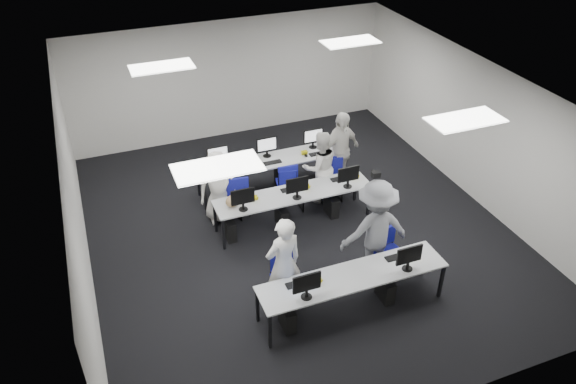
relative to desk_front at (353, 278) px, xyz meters
name	(u,v)px	position (x,y,z in m)	size (l,w,h in m)	color
room	(298,164)	(0.00, 2.40, 0.82)	(9.00, 9.02, 3.00)	black
ceiling_panels	(299,91)	(0.00, 2.40, 2.30)	(5.20, 4.60, 0.02)	white
desk_front	(353,278)	(0.00, 0.00, 0.00)	(3.20, 0.70, 0.73)	silver
desk_mid	(294,195)	(0.00, 2.60, 0.00)	(3.20, 0.70, 0.73)	silver
desk_back	(270,162)	(0.00, 4.00, 0.00)	(3.20, 0.70, 0.73)	silver
equipment_front	(342,296)	(-0.19, -0.02, -0.32)	(2.51, 0.41, 1.19)	#0C32A2
equipment_mid	(285,211)	(-0.19, 2.58, -0.32)	(2.91, 0.41, 1.19)	white
equipment_back	(278,172)	(0.19, 4.02, -0.32)	(2.91, 0.41, 1.19)	white
chair_0	(286,287)	(-0.95, 0.58, -0.39)	(0.48, 0.51, 0.91)	navy
chair_1	(390,262)	(1.02, 0.52, -0.39)	(0.53, 0.57, 0.93)	navy
chair_2	(226,207)	(-1.22, 3.24, -0.39)	(0.55, 0.58, 0.91)	navy
chair_3	(291,196)	(0.15, 3.13, -0.39)	(0.48, 0.52, 0.92)	navy
chair_4	(330,187)	(1.07, 3.17, -0.40)	(0.46, 0.50, 0.90)	navy
chair_5	(237,200)	(-0.94, 3.39, -0.38)	(0.53, 0.57, 0.95)	navy
chair_6	(286,190)	(0.17, 3.44, -0.42)	(0.49, 0.51, 0.83)	navy
chair_7	(329,179)	(1.19, 3.47, -0.40)	(0.44, 0.48, 0.89)	navy
handbag	(233,201)	(-1.25, 2.60, 0.18)	(0.31, 0.20, 0.25)	olive
student_0	(284,264)	(-1.02, 0.50, 0.21)	(0.65, 0.43, 1.78)	silver
student_1	(320,167)	(0.84, 3.21, 0.13)	(0.78, 0.61, 1.61)	silver
student_2	(218,187)	(-1.35, 3.28, 0.10)	(0.76, 0.50, 1.56)	silver
student_3	(340,152)	(1.42, 3.47, 0.24)	(1.08, 0.45, 1.84)	silver
photographer	(375,230)	(0.77, 0.70, 0.28)	(1.24, 0.71, 1.91)	slate
dslr_camera	(376,174)	(0.78, 0.88, 1.30)	(0.14, 0.18, 0.10)	black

